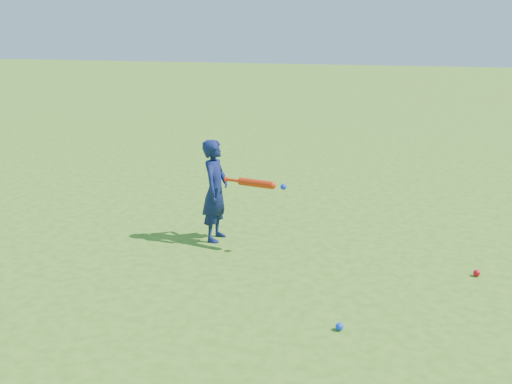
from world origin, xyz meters
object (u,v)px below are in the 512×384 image
ground_ball_red (477,273)px  ground_ball_blue (339,327)px  bat_swing (259,184)px  child (215,191)px

ground_ball_red → ground_ball_blue: ground_ball_red is taller
ground_ball_blue → bat_swing: bat_swing is taller
ground_ball_red → child: bearing=178.8°
ground_ball_blue → bat_swing: size_ratio=0.09×
child → ground_ball_blue: child is taller
ground_ball_blue → ground_ball_red: bearing=56.2°
ground_ball_red → ground_ball_blue: size_ratio=1.05×
ground_ball_red → ground_ball_blue: (-0.98, -1.46, -0.00)m
child → bat_swing: bearing=-106.7°
child → ground_ball_red: 2.76m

